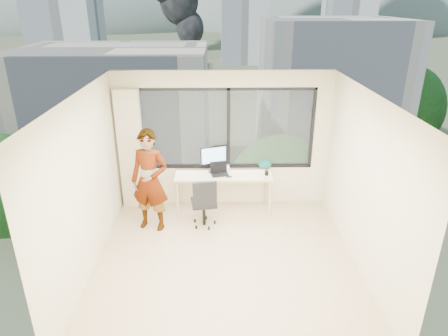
{
  "coord_description": "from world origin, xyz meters",
  "views": [
    {
      "loc": [
        -0.11,
        -5.14,
        3.75
      ],
      "look_at": [
        0.0,
        1.0,
        1.15
      ],
      "focal_mm": 32.03,
      "sensor_mm": 36.0,
      "label": 1
    }
  ],
  "objects_px": {
    "person": "(150,181)",
    "laptop": "(220,170)",
    "game_console": "(220,167)",
    "desk": "(223,192)",
    "chair": "(204,201)",
    "monitor": "(214,159)",
    "handbag": "(265,164)"
  },
  "relations": [
    {
      "from": "person",
      "to": "laptop",
      "type": "xyz_separation_m",
      "value": [
        1.2,
        0.58,
        -0.05
      ]
    },
    {
      "from": "person",
      "to": "game_console",
      "type": "xyz_separation_m",
      "value": [
        1.21,
        0.87,
        -0.11
      ]
    },
    {
      "from": "desk",
      "to": "laptop",
      "type": "xyz_separation_m",
      "value": [
        -0.07,
        -0.03,
        0.48
      ]
    },
    {
      "from": "desk",
      "to": "game_console",
      "type": "xyz_separation_m",
      "value": [
        -0.05,
        0.26,
        0.42
      ]
    },
    {
      "from": "chair",
      "to": "laptop",
      "type": "bearing_deg",
      "value": 52.78
    },
    {
      "from": "desk",
      "to": "game_console",
      "type": "bearing_deg",
      "value": 101.27
    },
    {
      "from": "desk",
      "to": "monitor",
      "type": "xyz_separation_m",
      "value": [
        -0.18,
        0.11,
        0.64
      ]
    },
    {
      "from": "person",
      "to": "laptop",
      "type": "relative_size",
      "value": 5.47
    },
    {
      "from": "chair",
      "to": "person",
      "type": "relative_size",
      "value": 0.53
    },
    {
      "from": "person",
      "to": "handbag",
      "type": "bearing_deg",
      "value": 36.28
    },
    {
      "from": "chair",
      "to": "desk",
      "type": "bearing_deg",
      "value": 49.03
    },
    {
      "from": "monitor",
      "to": "game_console",
      "type": "distance_m",
      "value": 0.29
    },
    {
      "from": "monitor",
      "to": "person",
      "type": "bearing_deg",
      "value": -164.51
    },
    {
      "from": "handbag",
      "to": "laptop",
      "type": "bearing_deg",
      "value": -170.75
    },
    {
      "from": "desk",
      "to": "laptop",
      "type": "height_order",
      "value": "laptop"
    },
    {
      "from": "person",
      "to": "handbag",
      "type": "height_order",
      "value": "person"
    },
    {
      "from": "game_console",
      "to": "monitor",
      "type": "bearing_deg",
      "value": -130.68
    },
    {
      "from": "game_console",
      "to": "laptop",
      "type": "relative_size",
      "value": 1.04
    },
    {
      "from": "chair",
      "to": "game_console",
      "type": "bearing_deg",
      "value": 61.17
    },
    {
      "from": "monitor",
      "to": "laptop",
      "type": "bearing_deg",
      "value": -70.16
    },
    {
      "from": "person",
      "to": "laptop",
      "type": "height_order",
      "value": "person"
    },
    {
      "from": "person",
      "to": "monitor",
      "type": "relative_size",
      "value": 3.46
    },
    {
      "from": "chair",
      "to": "monitor",
      "type": "xyz_separation_m",
      "value": [
        0.18,
        0.67,
        0.54
      ]
    },
    {
      "from": "monitor",
      "to": "game_console",
      "type": "bearing_deg",
      "value": 30.67
    },
    {
      "from": "chair",
      "to": "person",
      "type": "distance_m",
      "value": 1.01
    },
    {
      "from": "handbag",
      "to": "game_console",
      "type": "bearing_deg",
      "value": 170.5
    },
    {
      "from": "monitor",
      "to": "game_console",
      "type": "height_order",
      "value": "monitor"
    },
    {
      "from": "desk",
      "to": "person",
      "type": "xyz_separation_m",
      "value": [
        -1.26,
        -0.61,
        0.53
      ]
    },
    {
      "from": "desk",
      "to": "monitor",
      "type": "bearing_deg",
      "value": 147.53
    },
    {
      "from": "desk",
      "to": "person",
      "type": "height_order",
      "value": "person"
    },
    {
      "from": "monitor",
      "to": "laptop",
      "type": "relative_size",
      "value": 1.58
    },
    {
      "from": "desk",
      "to": "chair",
      "type": "distance_m",
      "value": 0.67
    }
  ]
}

